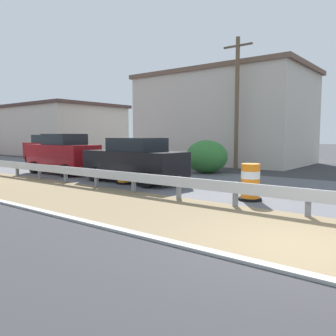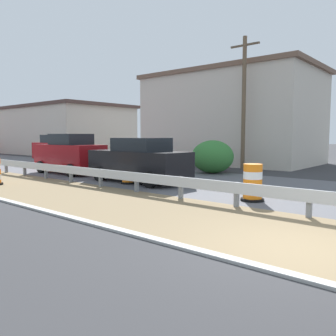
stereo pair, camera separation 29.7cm
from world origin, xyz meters
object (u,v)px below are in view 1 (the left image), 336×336
(traffic_barrel_nearest, at_px, (250,184))
(car_trailing_near_lane, at_px, (52,149))
(car_distant_b, at_px, (63,154))
(utility_pole_near, at_px, (237,102))
(car_lead_far_lane, at_px, (134,160))
(traffic_barrel_close, at_px, (124,172))

(traffic_barrel_nearest, bearing_deg, car_trailing_near_lane, 76.14)
(car_distant_b, relative_size, utility_pole_near, 0.55)
(car_lead_far_lane, relative_size, car_distant_b, 1.14)
(car_lead_far_lane, xyz_separation_m, car_distant_b, (0.08, 5.22, 0.08))
(traffic_barrel_nearest, relative_size, car_trailing_near_lane, 0.25)
(car_trailing_near_lane, distance_m, utility_pole_near, 13.23)
(car_lead_far_lane, distance_m, utility_pole_near, 8.55)
(car_distant_b, bearing_deg, car_lead_far_lane, 179.37)
(car_distant_b, distance_m, utility_pole_near, 10.31)
(traffic_barrel_nearest, height_order, traffic_barrel_close, traffic_barrel_nearest)
(car_lead_far_lane, bearing_deg, utility_pole_near, -93.82)
(traffic_barrel_close, relative_size, utility_pole_near, 0.14)
(car_distant_b, bearing_deg, traffic_barrel_nearest, 175.72)
(car_distant_b, height_order, utility_pole_near, utility_pole_near)
(traffic_barrel_close, xyz_separation_m, car_trailing_near_lane, (3.99, 11.29, 0.54))
(car_trailing_near_lane, xyz_separation_m, car_distant_b, (-3.33, -6.10, 0.01))
(car_lead_far_lane, bearing_deg, traffic_barrel_close, 88.50)
(traffic_barrel_nearest, relative_size, utility_pole_near, 0.15)
(traffic_barrel_nearest, distance_m, car_trailing_near_lane, 17.54)
(car_lead_far_lane, distance_m, car_distant_b, 5.22)
(car_distant_b, xyz_separation_m, utility_pole_near, (7.87, -5.97, 2.96))
(utility_pole_near, bearing_deg, traffic_barrel_nearest, -150.45)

